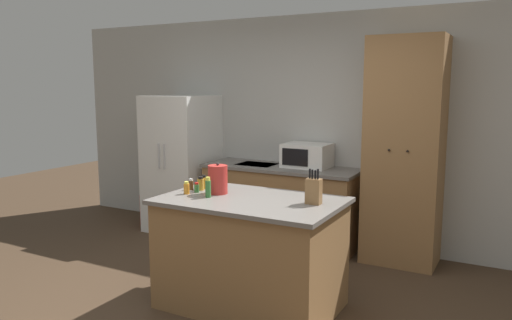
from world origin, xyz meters
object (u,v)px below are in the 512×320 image
object	(u,v)px
pantry_cabinet	(404,152)
spice_bottle_pale_salt	(187,188)
refrigerator	(182,163)
fire_extinguisher	(145,209)
spice_bottle_short_red	(197,188)
spice_bottle_orange_cap	(191,185)
spice_bottle_amber_oil	(208,188)
knife_block	(314,191)
spice_bottle_green_herb	(201,184)
spice_bottle_tall_dark	(204,182)
kettle	(218,179)
microwave	(307,155)

from	to	relation	value
pantry_cabinet	spice_bottle_pale_salt	bearing A→B (deg)	-128.35
refrigerator	fire_extinguisher	distance (m)	0.84
spice_bottle_short_red	spice_bottle_orange_cap	bearing A→B (deg)	148.53
spice_bottle_amber_oil	spice_bottle_orange_cap	size ratio (longest dim) A/B	1.73
knife_block	spice_bottle_green_herb	size ratio (longest dim) A/B	2.29
refrigerator	pantry_cabinet	size ratio (longest dim) A/B	0.74
spice_bottle_tall_dark	spice_bottle_short_red	xyz separation A→B (m)	(0.03, -0.15, -0.02)
spice_bottle_orange_cap	pantry_cabinet	bearing A→B (deg)	47.68
pantry_cabinet	spice_bottle_green_herb	distance (m)	2.11
spice_bottle_short_red	kettle	world-z (taller)	kettle
kettle	fire_extinguisher	xyz separation A→B (m)	(-2.05, 1.41, -0.82)
refrigerator	fire_extinguisher	bearing A→B (deg)	-169.43
refrigerator	kettle	bearing A→B (deg)	-44.81
pantry_cabinet	fire_extinguisher	bearing A→B (deg)	-176.20
refrigerator	microwave	xyz separation A→B (m)	(1.63, 0.15, 0.19)
pantry_cabinet	microwave	bearing A→B (deg)	177.87
spice_bottle_tall_dark	spice_bottle_pale_salt	bearing A→B (deg)	-92.28
spice_bottle_pale_salt	refrigerator	bearing A→B (deg)	128.20
spice_bottle_pale_salt	spice_bottle_green_herb	bearing A→B (deg)	84.09
microwave	fire_extinguisher	size ratio (longest dim) A/B	1.09
microwave	spice_bottle_pale_salt	bearing A→B (deg)	-100.28
pantry_cabinet	spice_bottle_short_red	xyz separation A→B (m)	(-1.36, -1.67, -0.19)
knife_block	kettle	bearing A→B (deg)	-177.40
spice_bottle_short_red	spice_bottle_green_herb	bearing A→B (deg)	102.10
pantry_cabinet	spice_bottle_pale_salt	world-z (taller)	pantry_cabinet
spice_bottle_short_red	spice_bottle_orange_cap	distance (m)	0.12
spice_bottle_orange_cap	fire_extinguisher	size ratio (longest dim) A/B	0.21
pantry_cabinet	spice_bottle_green_herb	bearing A→B (deg)	-130.97
spice_bottle_pale_salt	spice_bottle_orange_cap	bearing A→B (deg)	113.38
spice_bottle_green_herb	kettle	distance (m)	0.21
refrigerator	spice_bottle_orange_cap	size ratio (longest dim) A/B	17.35
spice_bottle_short_red	spice_bottle_amber_oil	size ratio (longest dim) A/B	0.51
knife_block	fire_extinguisher	bearing A→B (deg)	154.72
knife_block	spice_bottle_green_herb	xyz separation A→B (m)	(-1.05, -0.00, -0.05)
pantry_cabinet	spice_bottle_amber_oil	bearing A→B (deg)	-123.23
knife_block	kettle	xyz separation A→B (m)	(-0.85, -0.04, 0.02)
knife_block	spice_bottle_orange_cap	world-z (taller)	knife_block
pantry_cabinet	spice_bottle_short_red	distance (m)	2.17
spice_bottle_green_herb	spice_bottle_short_red	bearing A→B (deg)	-77.90
spice_bottle_amber_oil	spice_bottle_pale_salt	size ratio (longest dim) A/B	1.59
spice_bottle_short_red	spice_bottle_pale_salt	world-z (taller)	spice_bottle_pale_salt
spice_bottle_short_red	spice_bottle_pale_salt	xyz separation A→B (m)	(-0.04, -0.09, 0.01)
microwave	knife_block	bearing A→B (deg)	-65.55
microwave	spice_bottle_orange_cap	distance (m)	1.70
spice_bottle_tall_dark	kettle	distance (m)	0.24
refrigerator	knife_block	size ratio (longest dim) A/B	6.09
spice_bottle_tall_dark	knife_block	bearing A→B (deg)	-3.27
spice_bottle_short_red	kettle	distance (m)	0.21
microwave	spice_bottle_amber_oil	distance (m)	1.83
spice_bottle_short_red	fire_extinguisher	size ratio (longest dim) A/B	0.18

